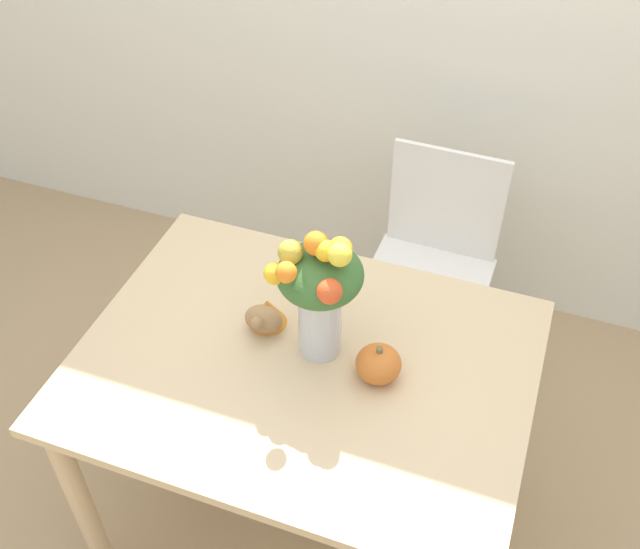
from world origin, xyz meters
TOP-DOWN VIEW (x-y plane):
  - ground_plane at (0.00, 0.00)m, footprint 12.00×12.00m
  - dining_table at (0.00, 0.00)m, footprint 1.16×0.87m
  - flower_vase at (0.02, 0.05)m, footprint 0.22×0.23m
  - pumpkin at (0.19, 0.02)m, footprint 0.11×0.11m
  - turkey_figurine at (-0.14, 0.08)m, footprint 0.10×0.14m
  - dining_chair_near_window at (0.17, 0.80)m, footprint 0.43×0.43m

SIDE VIEW (x-z plane):
  - ground_plane at x=0.00m, z-range 0.00..0.00m
  - dining_chair_near_window at x=0.17m, z-range 0.02..0.89m
  - dining_table at x=0.00m, z-range 0.27..1.05m
  - turkey_figurine at x=-0.14m, z-range 0.78..0.86m
  - pumpkin at x=0.19m, z-range 0.77..0.88m
  - flower_vase at x=0.02m, z-range 0.79..1.18m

